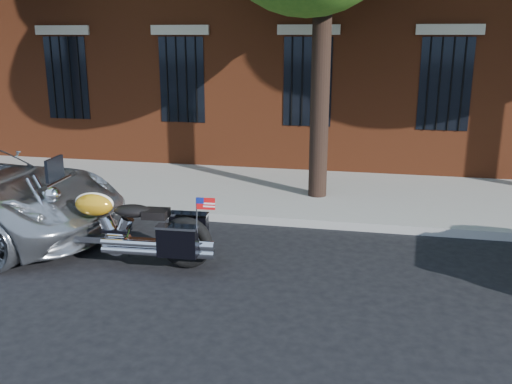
# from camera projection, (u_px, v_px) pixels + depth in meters

# --- Properties ---
(ground) EXTENTS (120.00, 120.00, 0.00)m
(ground) POSITION_uv_depth(u_px,v_px,m) (265.00, 253.00, 8.77)
(ground) COLOR black
(ground) RESTS_ON ground
(curb) EXTENTS (40.00, 0.16, 0.15)m
(curb) POSITION_uv_depth(u_px,v_px,m) (280.00, 221.00, 10.05)
(curb) COLOR gray
(curb) RESTS_ON ground
(sidewalk) EXTENTS (40.00, 3.60, 0.15)m
(sidewalk) POSITION_uv_depth(u_px,v_px,m) (295.00, 193.00, 11.83)
(sidewalk) COLOR gray
(sidewalk) RESTS_ON ground
(motorcycle) EXTENTS (3.10, 0.93, 1.55)m
(motorcycle) POSITION_uv_depth(u_px,v_px,m) (123.00, 230.00, 8.19)
(motorcycle) COLOR black
(motorcycle) RESTS_ON ground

